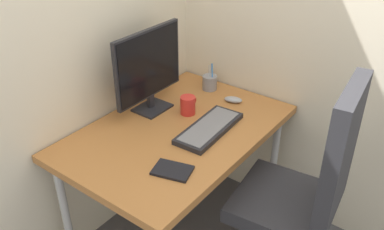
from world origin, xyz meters
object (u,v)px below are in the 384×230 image
mouse (233,100)px  office_chair (307,186)px  monitor (149,67)px  pen_holder (210,82)px  notebook (172,170)px  keyboard (209,128)px  coffee_mug (188,105)px

mouse → office_chair: bearing=-135.6°
monitor → pen_holder: monitor is taller
notebook → monitor: bearing=34.4°
pen_holder → notebook: pen_holder is taller
keyboard → coffee_mug: bearing=68.9°
monitor → coffee_mug: (0.08, -0.20, -0.20)m
office_chair → keyboard: (-0.02, 0.55, 0.12)m
mouse → coffee_mug: 0.30m
mouse → coffee_mug: coffee_mug is taller
monitor → notebook: size_ratio=2.84×
mouse → notebook: size_ratio=0.61×
office_chair → monitor: bearing=91.6°
coffee_mug → notebook: bearing=-150.2°
pen_holder → monitor: bearing=162.5°
keyboard → office_chair: bearing=-87.9°
monitor → keyboard: size_ratio=1.11×
monitor → notebook: bearing=-129.1°
monitor → pen_holder: size_ratio=2.83×
notebook → coffee_mug: size_ratio=1.45×
office_chair → monitor: 1.02m
mouse → coffee_mug: size_ratio=0.89×
office_chair → pen_holder: size_ratio=6.81×
keyboard → coffee_mug: 0.22m
office_chair → notebook: office_chair is taller
pen_holder → office_chair: bearing=-114.5°
keyboard → notebook: keyboard is taller
monitor → coffee_mug: 0.30m
notebook → keyboard: bearing=-7.0°
monitor → office_chair: bearing=-88.4°
keyboard → mouse: mouse is taller
notebook → office_chair: bearing=-67.0°
pen_holder → coffee_mug: size_ratio=1.46×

